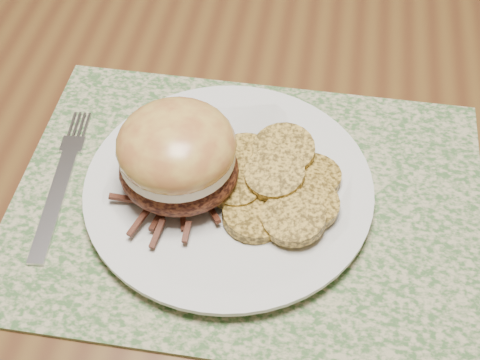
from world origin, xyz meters
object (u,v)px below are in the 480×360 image
(dining_table, at_px, (270,87))
(pork_sandwich, at_px, (177,156))
(fork, at_px, (61,181))
(dinner_plate, at_px, (229,189))

(dining_table, distance_m, pork_sandwich, 0.30)
(dining_table, xyz_separation_m, fork, (-0.18, -0.26, 0.09))
(dinner_plate, xyz_separation_m, fork, (-0.17, -0.01, -0.01))
(dining_table, bearing_deg, pork_sandwich, -102.44)
(dinner_plate, bearing_deg, dining_table, 87.32)
(dinner_plate, bearing_deg, pork_sandwich, -170.09)
(dining_table, bearing_deg, fork, -124.16)
(pork_sandwich, height_order, fork, pork_sandwich)
(pork_sandwich, relative_size, fork, 0.65)
(dinner_plate, bearing_deg, fork, -176.29)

